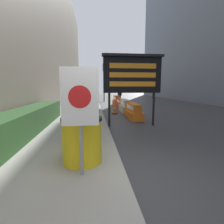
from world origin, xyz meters
The scene contains 16 objects.
ground_plane centered at (0.00, 0.00, 0.00)m, with size 120.00×120.00×0.00m, color #38383A.
sidewalk_left centered at (-1.72, 0.00, 0.07)m, with size 3.45×56.00×0.15m.
building_left_facade centered at (-3.65, 9.80, 6.96)m, with size 0.40×50.40×13.93m.
hedge_strip centered at (-2.85, 3.56, 0.55)m, with size 0.90×6.80×0.81m.
barrel_drum_foreground centered at (-0.82, 0.64, 0.62)m, with size 0.83×0.83×0.94m.
barrel_drum_middle centered at (-0.82, 1.78, 0.62)m, with size 0.83×0.83×0.94m.
warning_sign centered at (-0.80, 0.06, 1.42)m, with size 0.63×0.08×1.87m.
message_board centered at (1.10, 4.54, 2.23)m, with size 2.58×0.36×3.05m.
jersey_barrier_orange_near centered at (1.62, 6.39, 0.36)m, with size 0.64×2.04×0.82m.
jersey_barrier_cream centered at (1.62, 8.87, 0.38)m, with size 0.64×1.93×0.86m.
jersey_barrier_red_striped centered at (1.62, 11.04, 0.34)m, with size 0.55×2.06×0.78m.
jersey_barrier_orange_far centered at (1.62, 13.34, 0.41)m, with size 0.60×1.95×0.93m.
traffic_cone_near centered at (0.79, 8.16, 0.31)m, with size 0.36×0.36×0.64m.
traffic_light_near_curb centered at (0.73, 17.62, 3.14)m, with size 0.28×0.45×4.36m.
traffic_light_far_side centered at (7.92, 21.25, 2.54)m, with size 0.28×0.45×3.49m.
pedestrian_worker centered at (2.28, 15.72, 1.01)m, with size 0.40×0.51×1.71m.
Camera 1 is at (-0.58, -2.89, 1.69)m, focal length 28.00 mm.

